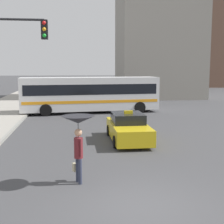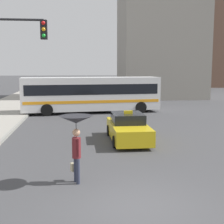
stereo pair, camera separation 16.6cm
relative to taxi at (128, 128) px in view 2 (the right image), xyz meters
The scene contains 5 objects.
ground_plane 7.80m from the taxi, 97.70° to the right, with size 300.00×300.00×0.00m, color #424244.
taxi is the anchor object (origin of this frame).
city_bus 10.78m from the taxi, 97.45° to the left, with size 11.70×3.63×3.00m.
pedestrian_with_umbrella 6.47m from the taxi, 114.86° to the right, with size 1.09×1.09×2.26m.
building_tower_far 52.93m from the taxi, 64.94° to the left, with size 12.16×10.68×26.58m.
Camera 2 is at (-1.60, -8.07, 3.79)m, focal length 50.00 mm.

